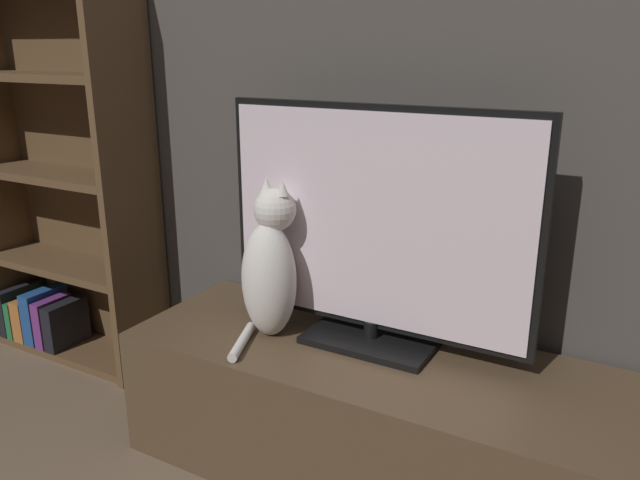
# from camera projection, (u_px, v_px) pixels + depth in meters

# --- Properties ---
(wall_back) EXTENTS (4.80, 0.05, 2.60)m
(wall_back) POSITION_uv_depth(u_px,v_px,m) (439.00, 24.00, 1.74)
(wall_back) COLOR #47423D
(wall_back) RESTS_ON ground_plane
(tv_stand) EXTENTS (1.53, 0.52, 0.40)m
(tv_stand) POSITION_uv_depth(u_px,v_px,m) (383.00, 420.00, 1.81)
(tv_stand) COLOR brown
(tv_stand) RESTS_ON ground_plane
(tv) EXTENTS (0.92, 0.23, 0.69)m
(tv) POSITION_uv_depth(u_px,v_px,m) (375.00, 231.00, 1.74)
(tv) COLOR black
(tv) RESTS_ON tv_stand
(cat) EXTENTS (0.20, 0.32, 0.48)m
(cat) POSITION_uv_depth(u_px,v_px,m) (271.00, 269.00, 1.84)
(cat) COLOR silver
(cat) RESTS_ON tv_stand
(bookshelf) EXTENTS (0.80, 0.28, 1.52)m
(bookshelf) POSITION_uv_depth(u_px,v_px,m) (66.00, 191.00, 2.50)
(bookshelf) COLOR brown
(bookshelf) RESTS_ON ground_plane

